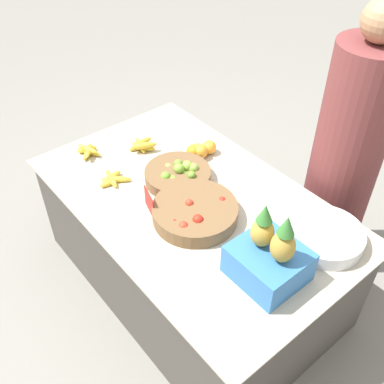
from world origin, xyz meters
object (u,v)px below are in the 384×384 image
object	(u,v)px
metal_bowl	(325,236)
vendor_person	(345,161)
price_sign	(149,202)
produce_crate	(269,257)
lime_bowl	(178,175)
tomato_basket	(195,212)

from	to	relation	value
metal_bowl	vendor_person	xyz separation A→B (m)	(-0.26, 0.48, 0.04)
metal_bowl	vendor_person	world-z (taller)	vendor_person
metal_bowl	price_sign	distance (m)	0.81
produce_crate	lime_bowl	bearing A→B (deg)	172.32
metal_bowl	produce_crate	bearing A→B (deg)	-95.48
price_sign	vendor_person	bearing A→B (deg)	84.77
lime_bowl	tomato_basket	bearing A→B (deg)	-22.40
lime_bowl	vendor_person	bearing A→B (deg)	55.35
price_sign	produce_crate	size ratio (longest dim) A/B	0.34
price_sign	produce_crate	xyz separation A→B (m)	(0.62, 0.15, 0.06)
lime_bowl	price_sign	xyz separation A→B (m)	(0.10, -0.25, 0.02)
lime_bowl	produce_crate	bearing A→B (deg)	-7.68
metal_bowl	vendor_person	bearing A→B (deg)	117.85
tomato_basket	vendor_person	xyz separation A→B (m)	(0.23, 0.83, 0.03)
vendor_person	tomato_basket	bearing A→B (deg)	-105.12
vendor_person	metal_bowl	bearing A→B (deg)	-62.15
tomato_basket	metal_bowl	bearing A→B (deg)	35.89
lime_bowl	produce_crate	distance (m)	0.73
tomato_basket	price_sign	distance (m)	0.22
produce_crate	vendor_person	distance (m)	0.85
lime_bowl	metal_bowl	distance (m)	0.79
vendor_person	lime_bowl	bearing A→B (deg)	-124.65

